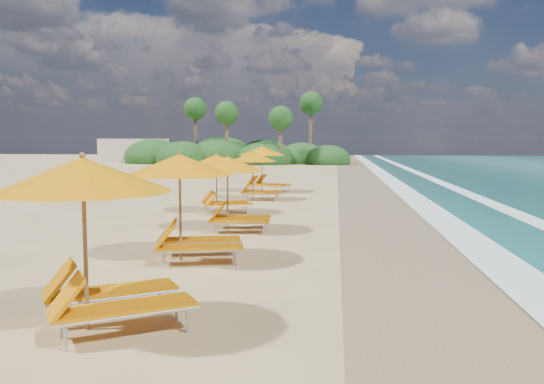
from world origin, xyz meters
The scene contains 11 objects.
ground centered at (0.00, 0.00, 0.00)m, with size 160.00×160.00×0.00m, color tan.
wet_sand centered at (4.00, 0.00, 0.01)m, with size 4.00×160.00×0.01m, color #8B7553.
surf_foam centered at (6.70, 0.00, 0.03)m, with size 4.00×160.00×0.01m.
station_1 centered at (-1.53, -8.69, 1.44)m, with size 3.50×3.50×2.58m.
station_2 centered at (-1.43, -4.07, 1.40)m, with size 3.07×2.96×2.50m.
station_3 centered at (-1.18, 0.13, 1.29)m, with size 2.58×2.41×2.31m.
station_4 centered at (-2.40, 4.20, 1.26)m, with size 2.91×2.88×2.24m.
station_5 centered at (-1.72, 8.88, 1.25)m, with size 2.44×2.26×2.24m.
station_6 centered at (-1.80, 12.59, 1.38)m, with size 3.17×3.12×2.46m.
treeline centered at (-9.94, 45.51, 1.00)m, with size 25.80×8.80×9.74m.
beach_building centered at (-22.00, 48.00, 1.40)m, with size 7.00×5.00×2.80m, color beige.
Camera 1 is at (1.87, -16.35, 2.76)m, focal length 36.93 mm.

